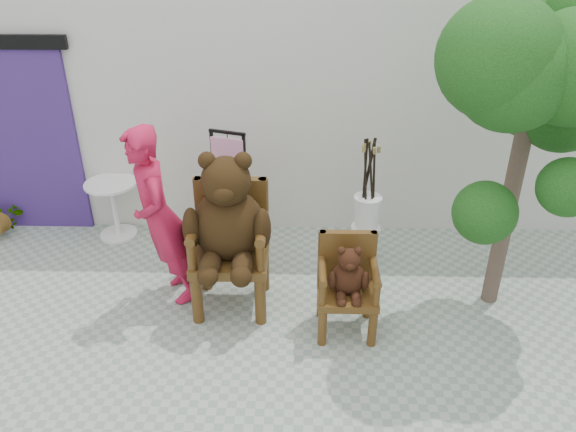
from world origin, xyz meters
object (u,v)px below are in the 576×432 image
object	(u,v)px
display_stand	(231,212)
chair_big	(229,225)
stool_bucket	(367,211)
tree	(538,75)
person	(160,218)
chair_small	(348,278)
cafe_table	(114,203)

from	to	relation	value
display_stand	chair_big	bearing A→B (deg)	-66.49
stool_bucket	tree	distance (m)	2.19
chair_big	person	distance (m)	0.67
chair_big	tree	size ratio (longest dim) A/B	0.52
chair_big	display_stand	world-z (taller)	chair_big
chair_big	person	world-z (taller)	person
chair_big	display_stand	bearing A→B (deg)	95.85
person	display_stand	bearing A→B (deg)	117.53
chair_small	stool_bucket	world-z (taller)	stool_bucket
person	chair_big	bearing A→B (deg)	56.34
person	cafe_table	distance (m)	1.56
cafe_table	display_stand	bearing A→B (deg)	-17.54
chair_big	cafe_table	world-z (taller)	chair_big
chair_big	person	size ratio (longest dim) A/B	0.89
chair_small	display_stand	size ratio (longest dim) A/B	0.62
cafe_table	person	bearing A→B (deg)	-53.90
chair_big	person	bearing A→B (deg)	170.88
cafe_table	tree	distance (m)	4.69
cafe_table	tree	xyz separation A→B (m)	(4.10, -1.28, 1.87)
chair_big	tree	distance (m)	2.92
person	display_stand	distance (m)	1.00
chair_small	display_stand	world-z (taller)	display_stand
chair_big	tree	bearing A→B (deg)	0.56
stool_bucket	tree	size ratio (longest dim) A/B	0.47
chair_small	person	size ratio (longest dim) A/B	0.52
chair_small	person	xyz separation A→B (m)	(-1.76, 0.44, 0.36)
tree	stool_bucket	bearing A→B (deg)	147.12
chair_big	tree	world-z (taller)	tree
chair_small	cafe_table	size ratio (longest dim) A/B	1.34
person	tree	xyz separation A→B (m)	(3.23, -0.08, 1.40)
stool_bucket	tree	bearing A→B (deg)	-32.88
stool_bucket	tree	xyz separation A→B (m)	(1.19, -0.77, 1.67)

